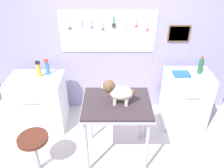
# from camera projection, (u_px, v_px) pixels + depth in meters

# --- Properties ---
(ground) EXTENTS (4.40, 4.00, 0.04)m
(ground) POSITION_uv_depth(u_px,v_px,m) (114.00, 161.00, 3.18)
(ground) COLOR silver
(rear_wall_panel) EXTENTS (4.00, 0.11, 2.30)m
(rear_wall_panel) POSITION_uv_depth(u_px,v_px,m) (114.00, 47.00, 3.66)
(rear_wall_panel) COLOR #AA9FD1
(rear_wall_panel) RESTS_ON ground
(grooming_table) EXTENTS (0.87, 0.71, 0.90)m
(grooming_table) POSITION_uv_depth(u_px,v_px,m) (116.00, 109.00, 2.86)
(grooming_table) COLOR #B7B7BC
(grooming_table) RESTS_ON ground
(grooming_arm) EXTENTS (0.30, 0.11, 1.66)m
(grooming_arm) POSITION_uv_depth(u_px,v_px,m) (147.00, 94.00, 3.20)
(grooming_arm) COLOR #B7B7BC
(grooming_arm) RESTS_ON ground
(dog) EXTENTS (0.42, 0.23, 0.30)m
(dog) POSITION_uv_depth(u_px,v_px,m) (117.00, 92.00, 2.72)
(dog) COLOR beige
(dog) RESTS_ON grooming_table
(counter_left) EXTENTS (0.80, 0.58, 0.87)m
(counter_left) POSITION_uv_depth(u_px,v_px,m) (38.00, 102.00, 3.59)
(counter_left) COLOR silver
(counter_left) RESTS_ON ground
(cabinet_right) EXTENTS (0.68, 0.54, 0.91)m
(cabinet_right) POSITION_uv_depth(u_px,v_px,m) (184.00, 99.00, 3.64)
(cabinet_right) COLOR silver
(cabinet_right) RESTS_ON ground
(stool) EXTENTS (0.37, 0.37, 0.56)m
(stool) POSITION_uv_depth(u_px,v_px,m) (33.00, 143.00, 2.81)
(stool) COLOR #9E9EA3
(stool) RESTS_ON ground
(shampoo_bottle) EXTENTS (0.06, 0.06, 0.25)m
(shampoo_bottle) POSITION_uv_depth(u_px,v_px,m) (46.00, 68.00, 3.42)
(shampoo_bottle) COLOR #3A76BF
(shampoo_bottle) RESTS_ON counter_left
(spray_bottle_tall) EXTENTS (0.06, 0.06, 0.25)m
(spray_bottle_tall) POSITION_uv_depth(u_px,v_px,m) (38.00, 70.00, 3.37)
(spray_bottle_tall) COLOR gold
(spray_bottle_tall) RESTS_ON counter_left
(soda_bottle) EXTENTS (0.07, 0.07, 0.27)m
(soda_bottle) POSITION_uv_depth(u_px,v_px,m) (200.00, 65.00, 3.37)
(soda_bottle) COLOR #28633E
(soda_bottle) RESTS_ON cabinet_right
(supply_tray) EXTENTS (0.24, 0.18, 0.04)m
(supply_tray) POSITION_uv_depth(u_px,v_px,m) (180.00, 74.00, 3.37)
(supply_tray) COLOR blue
(supply_tray) RESTS_ON cabinet_right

